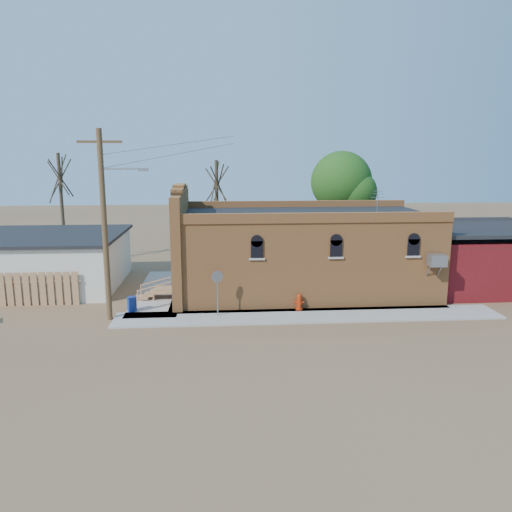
{
  "coord_description": "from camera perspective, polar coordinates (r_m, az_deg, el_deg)",
  "views": [
    {
      "loc": [
        -2.84,
        -22.34,
        7.75
      ],
      "look_at": [
        -0.87,
        4.31,
        2.4
      ],
      "focal_mm": 35.0,
      "sensor_mm": 36.0,
      "label": 1
    }
  ],
  "objects": [
    {
      "name": "ground",
      "position": [
        23.82,
        2.88,
        -7.68
      ],
      "size": [
        120.0,
        120.0,
        0.0
      ],
      "primitive_type": "plane",
      "color": "brown",
      "rests_on": "ground"
    },
    {
      "name": "trash_barrel",
      "position": [
        25.98,
        -13.99,
        -5.35
      ],
      "size": [
        0.6,
        0.6,
        0.73
      ],
      "primitive_type": "cylinder",
      "rotation": [
        0.0,
        0.0,
        -0.32
      ],
      "color": "navy",
      "rests_on": "sidewalk_west"
    },
    {
      "name": "stop_sign",
      "position": [
        24.21,
        -4.44,
        -2.85
      ],
      "size": [
        0.59,
        0.29,
        2.28
      ],
      "rotation": [
        0.0,
        0.0,
        -0.02
      ],
      "color": "gray",
      "rests_on": "sidewalk_south"
    },
    {
      "name": "tree_bare_far",
      "position": [
        38.04,
        -21.53,
        8.45
      ],
      "size": [
        2.8,
        2.8,
        8.16
      ],
      "color": "#463828",
      "rests_on": "ground"
    },
    {
      "name": "tree_bare_near",
      "position": [
        35.39,
        -4.53,
        8.39
      ],
      "size": [
        2.8,
        2.8,
        7.65
      ],
      "color": "#463828",
      "rests_on": "ground"
    },
    {
      "name": "sidewalk_west",
      "position": [
        29.58,
        -10.82,
        -4.0
      ],
      "size": [
        2.6,
        10.0,
        0.08
      ],
      "primitive_type": "cube",
      "color": "#9E9991",
      "rests_on": "ground"
    },
    {
      "name": "red_shed",
      "position": [
        31.8,
        22.66,
        0.51
      ],
      "size": [
        5.4,
        6.4,
        4.3
      ],
      "color": "#5D0F14",
      "rests_on": "ground"
    },
    {
      "name": "brick_bar",
      "position": [
        28.71,
        4.83,
        0.42
      ],
      "size": [
        16.4,
        7.97,
        6.3
      ],
      "color": "#CC793E",
      "rests_on": "ground"
    },
    {
      "name": "tree_leafy",
      "position": [
        36.96,
        9.72,
        8.34
      ],
      "size": [
        4.4,
        4.4,
        8.15
      ],
      "color": "#463828",
      "rests_on": "ground"
    },
    {
      "name": "fire_hydrant",
      "position": [
        25.52,
        4.96,
        -5.25
      ],
      "size": [
        0.47,
        0.44,
        0.83
      ],
      "rotation": [
        0.0,
        0.0,
        0.13
      ],
      "color": "#AA2709",
      "rests_on": "sidewalk_south"
    },
    {
      "name": "sidewalk_south",
      "position": [
        24.87,
        6.08,
        -6.81
      ],
      "size": [
        19.0,
        2.2,
        0.08
      ],
      "primitive_type": "cube",
      "color": "#9E9991",
      "rests_on": "ground"
    },
    {
      "name": "wood_fence",
      "position": [
        28.8,
        -24.36,
        -3.47
      ],
      "size": [
        5.2,
        0.1,
        1.8
      ],
      "primitive_type": null,
      "color": "#A86B4C",
      "rests_on": "ground"
    },
    {
      "name": "utility_pole",
      "position": [
        24.31,
        -16.83,
        3.8
      ],
      "size": [
        3.12,
        0.26,
        9.0
      ],
      "color": "#4D371E",
      "rests_on": "ground"
    }
  ]
}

